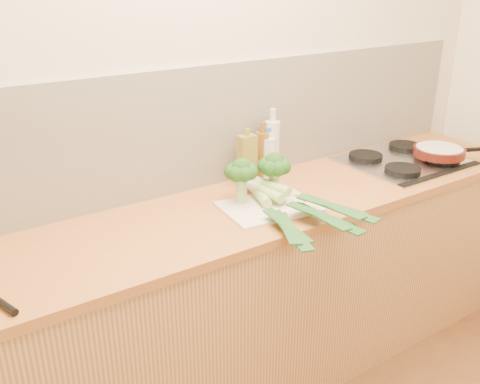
# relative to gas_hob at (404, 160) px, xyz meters

# --- Properties ---
(room_shell) EXTENTS (3.50, 3.50, 3.50)m
(room_shell) POSITION_rel_gas_hob_xyz_m (-1.02, 0.29, 0.26)
(room_shell) COLOR beige
(room_shell) RESTS_ON ground
(counter) EXTENTS (3.20, 0.62, 0.90)m
(counter) POSITION_rel_gas_hob_xyz_m (-1.02, 0.00, -0.46)
(counter) COLOR tan
(counter) RESTS_ON ground
(gas_hob) EXTENTS (0.58, 0.50, 0.04)m
(gas_hob) POSITION_rel_gas_hob_xyz_m (0.00, 0.00, 0.00)
(gas_hob) COLOR silver
(gas_hob) RESTS_ON counter
(chopping_board) EXTENTS (0.41, 0.32, 0.01)m
(chopping_board) POSITION_rel_gas_hob_xyz_m (-0.91, -0.07, -0.01)
(chopping_board) COLOR beige
(chopping_board) RESTS_ON counter
(broccoli_left) EXTENTS (0.14, 0.14, 0.19)m
(broccoli_left) POSITION_rel_gas_hob_xyz_m (-0.98, 0.03, 0.13)
(broccoli_left) COLOR #91B96B
(broccoli_left) RESTS_ON chopping_board
(broccoli_right) EXTENTS (0.14, 0.14, 0.19)m
(broccoli_right) POSITION_rel_gas_hob_xyz_m (-0.82, 0.01, 0.13)
(broccoli_right) COLOR #91B96B
(broccoli_right) RESTS_ON chopping_board
(leek_front) EXTENTS (0.25, 0.67, 0.04)m
(leek_front) POSITION_rel_gas_hob_xyz_m (-0.93, -0.09, 0.02)
(leek_front) COLOR white
(leek_front) RESTS_ON chopping_board
(leek_mid) EXTENTS (0.13, 0.65, 0.04)m
(leek_mid) POSITION_rel_gas_hob_xyz_m (-0.88, -0.13, 0.04)
(leek_mid) COLOR white
(leek_mid) RESTS_ON chopping_board
(leek_back) EXTENTS (0.19, 0.64, 0.04)m
(leek_back) POSITION_rel_gas_hob_xyz_m (-0.84, -0.12, 0.06)
(leek_back) COLOR white
(leek_back) RESTS_ON chopping_board
(skillet) EXTENTS (0.36, 0.25, 0.04)m
(skillet) POSITION_rel_gas_hob_xyz_m (0.14, -0.10, 0.05)
(skillet) COLOR #48120C
(skillet) RESTS_ON gas_hob
(oil_tin) EXTENTS (0.08, 0.05, 0.26)m
(oil_tin) POSITION_rel_gas_hob_xyz_m (-0.84, 0.20, 0.10)
(oil_tin) COLOR olive
(oil_tin) RESTS_ON counter
(glass_bottle) EXTENTS (0.07, 0.07, 0.32)m
(glass_bottle) POSITION_rel_gas_hob_xyz_m (-0.67, 0.23, 0.12)
(glass_bottle) COLOR silver
(glass_bottle) RESTS_ON counter
(amber_bottle) EXTENTS (0.06, 0.06, 0.27)m
(amber_bottle) POSITION_rel_gas_hob_xyz_m (-0.72, 0.24, 0.10)
(amber_bottle) COLOR brown
(amber_bottle) RESTS_ON counter
(water_bottle) EXTENTS (0.08, 0.08, 0.22)m
(water_bottle) POSITION_rel_gas_hob_xyz_m (-0.70, 0.22, 0.08)
(water_bottle) COLOR silver
(water_bottle) RESTS_ON counter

